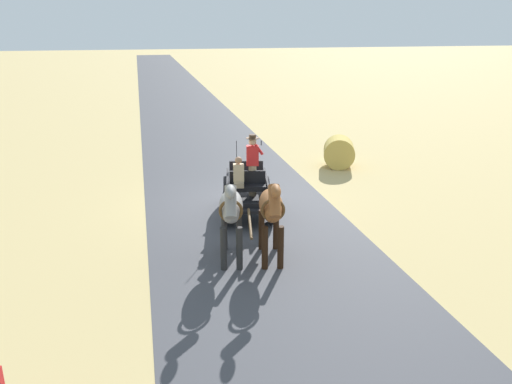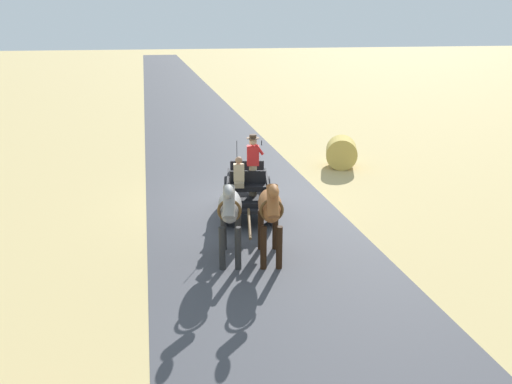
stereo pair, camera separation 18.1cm
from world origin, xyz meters
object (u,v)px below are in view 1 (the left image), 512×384
Objects in this scene: horse_off_side at (231,209)px; hay_bale at (339,152)px; horse_near_side at (271,209)px; horse_drawn_carriage at (247,190)px.

horse_off_side reaches higher than hay_bale.
horse_near_side and horse_off_side have the same top height.
horse_near_side reaches higher than hay_bale.
horse_near_side is (0.06, 3.06, 0.51)m from horse_drawn_carriage.
horse_near_side is 1.00× the size of horse_off_side.
horse_drawn_carriage is 2.04× the size of horse_off_side.
horse_drawn_carriage reaches higher than horse_off_side.
hay_bale is (-4.64, -4.50, -0.22)m from horse_drawn_carriage.
horse_off_side is at bearing 71.20° from horse_drawn_carriage.
horse_drawn_carriage is at bearing -91.09° from horse_near_side.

